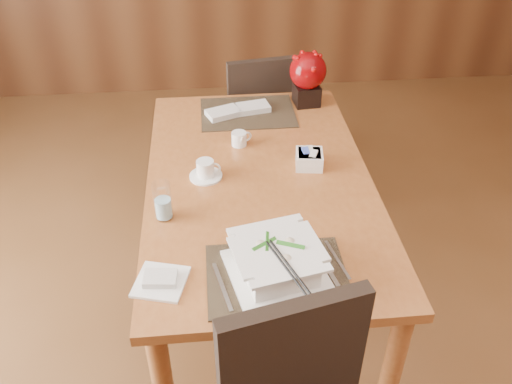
{
  "coord_description": "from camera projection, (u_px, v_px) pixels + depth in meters",
  "views": [
    {
      "loc": [
        -0.19,
        -1.17,
        2.01
      ],
      "look_at": [
        -0.04,
        0.35,
        0.87
      ],
      "focal_mm": 38.0,
      "sensor_mm": 36.0,
      "label": 1
    }
  ],
  "objects": [
    {
      "name": "water_glass",
      "position": [
        163.0,
        201.0,
        1.93
      ],
      "size": [
        0.08,
        0.08,
        0.15
      ],
      "primitive_type": "cylinder",
      "rotation": [
        0.0,
        0.0,
        0.34
      ],
      "color": "white",
      "rests_on": "dining_table"
    },
    {
      "name": "placemat_far",
      "position": [
        248.0,
        113.0,
        2.61
      ],
      "size": [
        0.45,
        0.33,
        0.01
      ],
      "primitive_type": "cube",
      "color": "black",
      "rests_on": "dining_table"
    },
    {
      "name": "far_chair",
      "position": [
        259.0,
        117.0,
        3.09
      ],
      "size": [
        0.47,
        0.48,
        0.89
      ],
      "rotation": [
        0.0,
        0.0,
        3.29
      ],
      "color": "black",
      "rests_on": "ground"
    },
    {
      "name": "sugar_caddy",
      "position": [
        309.0,
        159.0,
        2.23
      ],
      "size": [
        0.12,
        0.12,
        0.07
      ],
      "primitive_type": "cube",
      "rotation": [
        0.0,
        0.0,
        -0.13
      ],
      "color": "white",
      "rests_on": "dining_table"
    },
    {
      "name": "creamer_jug",
      "position": [
        239.0,
        139.0,
        2.36
      ],
      "size": [
        0.11,
        0.11,
        0.06
      ],
      "primitive_type": null,
      "rotation": [
        0.0,
        0.0,
        0.33
      ],
      "color": "white",
      "rests_on": "dining_table"
    },
    {
      "name": "soup_setting",
      "position": [
        277.0,
        262.0,
        1.71
      ],
      "size": [
        0.35,
        0.35,
        0.12
      ],
      "rotation": [
        0.0,
        0.0,
        0.21
      ],
      "color": "white",
      "rests_on": "dining_table"
    },
    {
      "name": "placemat_near",
      "position": [
        277.0,
        276.0,
        1.74
      ],
      "size": [
        0.45,
        0.33,
        0.01
      ],
      "primitive_type": "cube",
      "color": "black",
      "rests_on": "dining_table"
    },
    {
      "name": "berry_decor",
      "position": [
        308.0,
        76.0,
        2.61
      ],
      "size": [
        0.18,
        0.18,
        0.26
      ],
      "rotation": [
        0.0,
        0.0,
        0.09
      ],
      "color": "black",
      "rests_on": "dining_table"
    },
    {
      "name": "bread_plate",
      "position": [
        161.0,
        282.0,
        1.71
      ],
      "size": [
        0.19,
        0.19,
        0.01
      ],
      "primitive_type": "cube",
      "rotation": [
        0.0,
        0.0,
        -0.27
      ],
      "color": "white",
      "rests_on": "dining_table"
    },
    {
      "name": "napkins_far",
      "position": [
        240.0,
        110.0,
        2.6
      ],
      "size": [
        0.32,
        0.19,
        0.03
      ],
      "primitive_type": null,
      "rotation": [
        0.0,
        0.0,
        0.27
      ],
      "color": "silver",
      "rests_on": "dining_table"
    },
    {
      "name": "dining_table",
      "position": [
        259.0,
        198.0,
        2.23
      ],
      "size": [
        0.9,
        1.5,
        0.75
      ],
      "color": "#A8602E",
      "rests_on": "ground"
    },
    {
      "name": "coffee_cup",
      "position": [
        205.0,
        170.0,
        2.17
      ],
      "size": [
        0.13,
        0.13,
        0.08
      ],
      "rotation": [
        0.0,
        0.0,
        -0.16
      ],
      "color": "white",
      "rests_on": "dining_table"
    }
  ]
}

